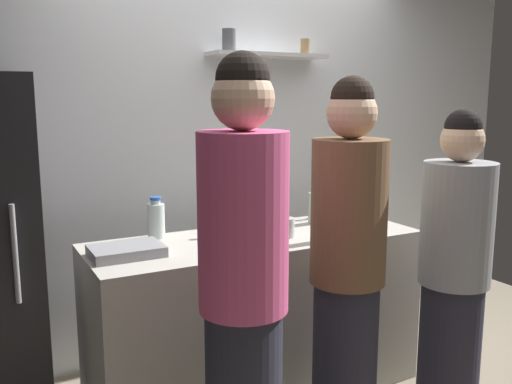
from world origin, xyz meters
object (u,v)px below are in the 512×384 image
(wine_bottle_amber_glass, at_px, (341,199))
(water_bottle_plastic, at_px, (156,219))
(wine_bottle_pale_glass, at_px, (314,206))
(person_grey_hoodie, at_px, (454,277))
(wine_bottle_dark_glass, at_px, (334,216))
(person_brown_jacket, at_px, (347,272))
(utensil_holder, at_px, (286,227))
(wine_bottle_green_glass, at_px, (252,210))
(baking_pan, at_px, (126,251))
(person_pink_top, at_px, (243,295))

(wine_bottle_amber_glass, xyz_separation_m, water_bottle_plastic, (-1.22, 0.00, -0.01))
(wine_bottle_pale_glass, height_order, person_grey_hoodie, person_grey_hoodie)
(wine_bottle_dark_glass, bearing_deg, person_brown_jacket, -117.86)
(wine_bottle_amber_glass, bearing_deg, person_brown_jacket, -124.85)
(utensil_holder, distance_m, wine_bottle_dark_glass, 0.27)
(wine_bottle_green_glass, xyz_separation_m, person_grey_hoodie, (0.65, -0.87, -0.23))
(wine_bottle_pale_glass, xyz_separation_m, wine_bottle_dark_glass, (-0.13, -0.37, 0.02))
(baking_pan, relative_size, wine_bottle_pale_glass, 1.24)
(water_bottle_plastic, bearing_deg, baking_pan, -131.41)
(wine_bottle_amber_glass, distance_m, wine_bottle_dark_glass, 0.63)
(water_bottle_plastic, height_order, person_brown_jacket, person_brown_jacket)
(wine_bottle_pale_glass, relative_size, person_pink_top, 0.15)
(wine_bottle_amber_glass, bearing_deg, person_pink_top, -139.63)
(water_bottle_plastic, bearing_deg, wine_bottle_dark_glass, -30.93)
(water_bottle_plastic, xyz_separation_m, person_pink_top, (0.00, -1.04, -0.09))
(utensil_holder, xyz_separation_m, wine_bottle_green_glass, (-0.10, 0.19, 0.07))
(wine_bottle_green_glass, relative_size, person_pink_top, 0.17)
(water_bottle_plastic, bearing_deg, utensil_holder, -26.95)
(wine_bottle_green_glass, relative_size, person_grey_hoodie, 0.20)
(person_grey_hoodie, xyz_separation_m, person_brown_jacket, (-0.57, 0.10, 0.08))
(baking_pan, relative_size, wine_bottle_dark_glass, 1.04)
(wine_bottle_pale_glass, bearing_deg, person_pink_top, -135.54)
(utensil_holder, xyz_separation_m, person_grey_hoodie, (0.55, -0.68, -0.17))
(water_bottle_plastic, xyz_separation_m, person_grey_hoodie, (1.17, -1.00, -0.21))
(wine_bottle_pale_glass, xyz_separation_m, person_brown_jacket, (-0.34, -0.78, -0.13))
(wine_bottle_pale_glass, height_order, person_brown_jacket, person_brown_jacket)
(baking_pan, bearing_deg, person_brown_jacket, -36.69)
(wine_bottle_green_glass, xyz_separation_m, person_brown_jacket, (0.08, -0.77, -0.15))
(wine_bottle_green_glass, xyz_separation_m, person_pink_top, (-0.52, -0.91, -0.11))
(wine_bottle_pale_glass, bearing_deg, baking_pan, -172.60)
(wine_bottle_green_glass, height_order, person_brown_jacket, person_brown_jacket)
(water_bottle_plastic, relative_size, person_grey_hoodie, 0.14)
(wine_bottle_amber_glass, bearing_deg, wine_bottle_green_glass, -169.95)
(wine_bottle_green_glass, height_order, person_pink_top, person_pink_top)
(person_grey_hoodie, bearing_deg, wine_bottle_green_glass, 58.24)
(utensil_holder, xyz_separation_m, person_brown_jacket, (-0.02, -0.58, -0.08))
(utensil_holder, height_order, wine_bottle_pale_glass, wine_bottle_pale_glass)
(baking_pan, xyz_separation_m, person_pink_top, (0.24, -0.77, -0.01))
(wine_bottle_amber_glass, relative_size, person_grey_hoodie, 0.18)
(person_brown_jacket, bearing_deg, person_pink_top, 102.07)
(baking_pan, distance_m, water_bottle_plastic, 0.37)
(wine_bottle_amber_glass, relative_size, person_pink_top, 0.16)
(wine_bottle_dark_glass, relative_size, person_pink_top, 0.18)
(wine_bottle_amber_glass, height_order, water_bottle_plastic, wine_bottle_amber_glass)
(utensil_holder, distance_m, water_bottle_plastic, 0.70)
(wine_bottle_green_glass, relative_size, wine_bottle_pale_glass, 1.14)
(wine_bottle_pale_glass, relative_size, person_brown_jacket, 0.16)
(utensil_holder, height_order, water_bottle_plastic, water_bottle_plastic)
(baking_pan, distance_m, utensil_holder, 0.86)
(utensil_holder, xyz_separation_m, water_bottle_plastic, (-0.62, 0.32, 0.05))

